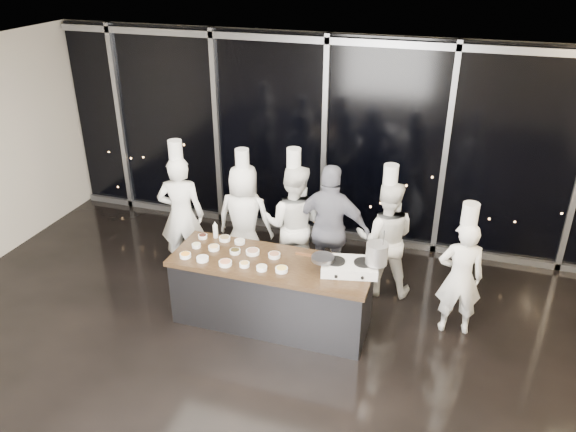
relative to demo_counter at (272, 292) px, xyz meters
name	(u,v)px	position (x,y,z in m)	size (l,w,h in m)	color
ground	(246,367)	(0.00, -0.90, -0.45)	(9.00, 9.00, 0.00)	black
room_shell	(255,189)	(0.18, -0.90, 1.79)	(9.02, 7.02, 3.21)	beige
window_wall	(325,141)	(0.00, 2.53, 1.14)	(8.90, 0.11, 3.20)	black
demo_counter	(272,292)	(0.00, 0.00, 0.00)	(2.46, 0.86, 0.90)	#38383D
stove	(349,267)	(0.95, 0.06, 0.51)	(0.72, 0.52, 0.14)	silver
frying_pan	(322,258)	(0.63, -0.01, 0.61)	(0.49, 0.32, 0.04)	slate
stock_pot	(377,254)	(1.25, 0.11, 0.71)	(0.25, 0.25, 0.25)	#B6B6B9
prep_bowls	(233,254)	(-0.49, -0.02, 0.47)	(1.37, 0.71, 0.05)	white
squeeze_bottle	(215,230)	(-0.88, 0.34, 0.56)	(0.06, 0.06, 0.23)	silver
chef_far_left	(181,214)	(-1.63, 0.81, 0.45)	(0.74, 0.59, 1.99)	white
chef_left	(244,219)	(-0.78, 1.08, 0.38)	(0.83, 0.57, 1.87)	white
chef_center	(293,223)	(-0.05, 1.07, 0.42)	(0.89, 0.72, 1.96)	white
guest	(331,230)	(0.50, 0.98, 0.46)	(1.08, 0.46, 1.83)	#121632
chef_right	(385,238)	(1.21, 1.14, 0.37)	(0.87, 0.72, 1.86)	white
chef_side	(460,276)	(2.20, 0.55, 0.33)	(0.61, 0.45, 1.74)	white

